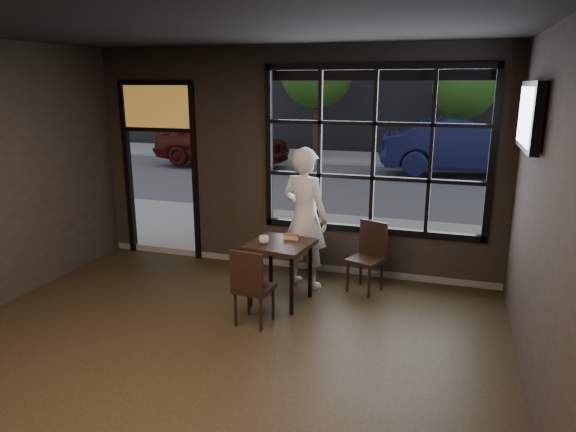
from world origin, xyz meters
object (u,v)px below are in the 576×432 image
(cafe_table, at_px, (281,272))
(chair_near, at_px, (254,286))
(man, at_px, (305,218))
(navy_car, at_px, (464,146))

(cafe_table, bearing_deg, chair_near, -90.85)
(chair_near, relative_size, man, 0.48)
(navy_car, bearing_deg, chair_near, 157.22)
(chair_near, xyz_separation_m, man, (0.23, 1.28, 0.49))
(chair_near, bearing_deg, navy_car, -96.25)
(chair_near, distance_m, navy_car, 11.11)
(chair_near, distance_m, man, 1.39)
(chair_near, height_order, man, man)
(cafe_table, height_order, chair_near, chair_near)
(cafe_table, relative_size, man, 0.41)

